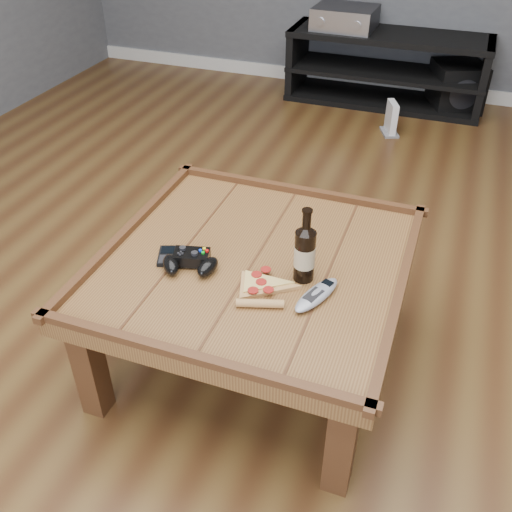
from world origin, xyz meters
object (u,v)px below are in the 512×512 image
(smartphone, at_px, (167,256))
(beer_bottle, at_px, (305,252))
(av_receiver, at_px, (345,18))
(pizza_slice, at_px, (261,287))
(remote_control, at_px, (317,295))
(game_console, at_px, (391,119))
(coffee_table, at_px, (254,274))
(subwoofer, at_px, (456,86))
(media_console, at_px, (386,69))
(game_controller, at_px, (190,262))

(smartphone, bearing_deg, beer_bottle, -14.20)
(smartphone, relative_size, av_receiver, 0.28)
(beer_bottle, bearing_deg, pizza_slice, -136.76)
(remote_control, relative_size, game_console, 1.01)
(coffee_table, height_order, remote_control, remote_control)
(coffee_table, relative_size, remote_control, 4.77)
(smartphone, distance_m, subwoofer, 3.01)
(smartphone, bearing_deg, game_console, 58.78)
(media_console, height_order, remote_control, media_console)
(game_controller, height_order, subwoofer, game_controller)
(game_controller, height_order, remote_control, game_controller)
(game_controller, bearing_deg, beer_bottle, -2.28)
(media_console, xyz_separation_m, subwoofer, (0.50, 0.05, -0.08))
(coffee_table, distance_m, av_receiver, 2.77)
(game_console, bearing_deg, pizza_slice, -114.89)
(coffee_table, bearing_deg, smartphone, -162.72)
(subwoofer, bearing_deg, game_console, -144.64)
(game_controller, height_order, smartphone, game_controller)
(coffee_table, relative_size, beer_bottle, 3.99)
(remote_control, distance_m, subwoofer, 2.95)
(game_controller, distance_m, subwoofer, 3.01)
(media_console, height_order, beer_bottle, beer_bottle)
(game_controller, xyz_separation_m, remote_control, (0.43, -0.01, -0.01))
(coffee_table, distance_m, smartphone, 0.30)
(av_receiver, bearing_deg, beer_bottle, -77.62)
(game_controller, xyz_separation_m, pizza_slice, (0.26, -0.02, -0.02))
(media_console, bearing_deg, beer_bottle, -86.28)
(media_console, xyz_separation_m, smartphone, (-0.28, -2.84, 0.21))
(media_console, distance_m, subwoofer, 0.51)
(game_controller, bearing_deg, media_console, 71.93)
(remote_control, height_order, game_console, remote_control)
(media_console, distance_m, remote_control, 2.89)
(remote_control, bearing_deg, smartphone, -163.14)
(beer_bottle, bearing_deg, smartphone, -173.59)
(coffee_table, xyz_separation_m, subwoofer, (0.50, 2.80, -0.23))
(av_receiver, relative_size, subwoofer, 1.01)
(smartphone, bearing_deg, av_receiver, 70.37)
(remote_control, xyz_separation_m, game_console, (-0.10, 2.33, -0.37))
(beer_bottle, bearing_deg, game_controller, -167.85)
(coffee_table, bearing_deg, subwoofer, 79.77)
(remote_control, bearing_deg, game_controller, -160.48)
(beer_bottle, relative_size, av_receiver, 0.59)
(pizza_slice, bearing_deg, coffee_table, 100.19)
(game_controller, height_order, game_console, game_controller)
(media_console, distance_m, game_controller, 2.88)
(coffee_table, xyz_separation_m, smartphone, (-0.28, -0.09, 0.07))
(game_controller, xyz_separation_m, smartphone, (-0.10, 0.03, -0.02))
(media_console, height_order, av_receiver, av_receiver)
(pizza_slice, distance_m, smartphone, 0.36)
(smartphone, bearing_deg, pizza_slice, -28.58)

